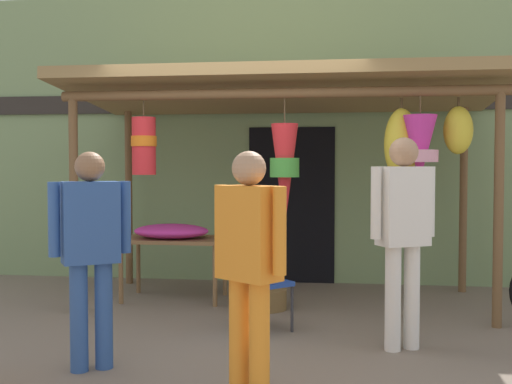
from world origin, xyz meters
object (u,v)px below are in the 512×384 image
object	(u,v)px
display_table	(175,245)
wicker_basket_by_table	(265,299)
flower_heap_on_table	(173,231)
passerby_at_right	(249,256)
vendor_in_orange	(91,242)
folding_chair	(257,277)
shopper_by_bananas	(403,224)

from	to	relation	value
display_table	wicker_basket_by_table	xyz separation A→B (m)	(1.06, -0.34, -0.51)
flower_heap_on_table	passerby_at_right	xyz separation A→B (m)	(1.28, -2.86, 0.16)
vendor_in_orange	passerby_at_right	bearing A→B (deg)	-21.30
display_table	vendor_in_orange	size ratio (longest dim) A/B	0.71
flower_heap_on_table	vendor_in_orange	distance (m)	2.39
flower_heap_on_table	folding_chair	size ratio (longest dim) A/B	1.00
folding_chair	shopper_by_bananas	xyz separation A→B (m)	(1.24, -0.37, 0.53)
flower_heap_on_table	folding_chair	xyz separation A→B (m)	(1.11, -1.18, -0.28)
folding_chair	vendor_in_orange	world-z (taller)	vendor_in_orange
flower_heap_on_table	shopper_by_bananas	distance (m)	2.83
vendor_in_orange	shopper_by_bananas	world-z (taller)	shopper_by_bananas
vendor_in_orange	passerby_at_right	distance (m)	1.34
display_table	shopper_by_bananas	bearing A→B (deg)	-34.71
display_table	passerby_at_right	size ratio (longest dim) A/B	0.72
flower_heap_on_table	shopper_by_bananas	xyz separation A→B (m)	(2.35, -1.56, 0.25)
passerby_at_right	folding_chair	bearing A→B (deg)	95.67
wicker_basket_by_table	vendor_in_orange	world-z (taller)	vendor_in_orange
display_table	vendor_in_orange	distance (m)	2.47
folding_chair	wicker_basket_by_table	distance (m)	1.00
shopper_by_bananas	flower_heap_on_table	bearing A→B (deg)	146.51
wicker_basket_by_table	passerby_at_right	distance (m)	2.74
passerby_at_right	flower_heap_on_table	bearing A→B (deg)	114.01
wicker_basket_by_table	flower_heap_on_table	bearing A→B (deg)	166.07
folding_chair	shopper_by_bananas	distance (m)	1.40
flower_heap_on_table	display_table	bearing A→B (deg)	88.22
wicker_basket_by_table	shopper_by_bananas	size ratio (longest dim) A/B	0.27
display_table	vendor_in_orange	bearing A→B (deg)	-89.31
display_table	passerby_at_right	xyz separation A→B (m)	(1.27, -2.94, 0.32)
vendor_in_orange	display_table	bearing A→B (deg)	90.69
flower_heap_on_table	passerby_at_right	world-z (taller)	passerby_at_right
folding_chair	passerby_at_right	bearing A→B (deg)	-84.33
shopper_by_bananas	passerby_at_right	xyz separation A→B (m)	(-1.08, -1.31, -0.09)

